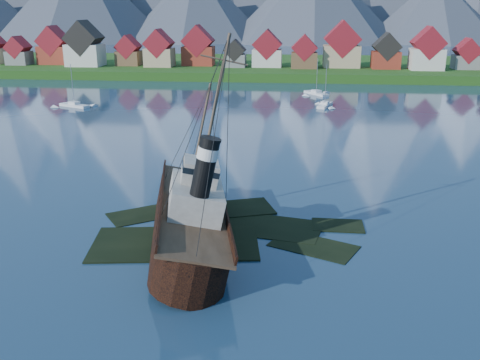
# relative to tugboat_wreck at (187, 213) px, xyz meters

# --- Properties ---
(ground) EXTENTS (1400.00, 1400.00, 0.00)m
(ground) POSITION_rel_tugboat_wreck_xyz_m (1.96, 0.47, -3.03)
(ground) COLOR #1B344D
(ground) RESTS_ON ground
(shoal) EXTENTS (31.71, 21.24, 1.14)m
(shoal) POSITION_rel_tugboat_wreck_xyz_m (3.74, 2.62, -3.38)
(shoal) COLOR black
(shoal) RESTS_ON ground
(shore_bank) EXTENTS (600.00, 80.00, 3.20)m
(shore_bank) POSITION_rel_tugboat_wreck_xyz_m (1.96, 170.47, -3.03)
(shore_bank) COLOR #1C3F12
(shore_bank) RESTS_ON ground
(seawall) EXTENTS (600.00, 2.50, 2.00)m
(seawall) POSITION_rel_tugboat_wreck_xyz_m (1.96, 132.47, -3.03)
(seawall) COLOR #3F3D38
(seawall) RESTS_ON ground
(town) EXTENTS (250.96, 16.69, 17.30)m
(town) POSITION_rel_tugboat_wreck_xyz_m (-31.16, 152.65, 5.95)
(town) COLOR maroon
(town) RESTS_ON ground
(tugboat_wreck) EXTENTS (7.08, 30.49, 24.16)m
(tugboat_wreck) POSITION_rel_tugboat_wreck_xyz_m (0.00, 0.00, 0.00)
(tugboat_wreck) COLOR black
(tugboat_wreck) RESTS_ON ground
(sailboat_c) EXTENTS (8.98, 5.73, 11.43)m
(sailboat_c) POSITION_rel_tugboat_wreck_xyz_m (-45.80, 78.83, -2.78)
(sailboat_c) COLOR silver
(sailboat_c) RESTS_ON ground
(sailboat_d) EXTENTS (4.52, 8.56, 11.36)m
(sailboat_d) POSITION_rel_tugboat_wreck_xyz_m (19.01, 86.12, -2.77)
(sailboat_d) COLOR silver
(sailboat_d) RESTS_ON ground
(sailboat_e) EXTENTS (7.37, 9.23, 11.08)m
(sailboat_e) POSITION_rel_tugboat_wreck_xyz_m (17.39, 106.20, -2.79)
(sailboat_e) COLOR silver
(sailboat_e) RESTS_ON ground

